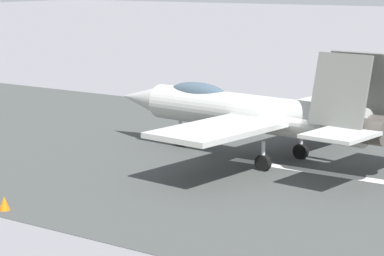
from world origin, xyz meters
name	(u,v)px	position (x,y,z in m)	size (l,w,h in m)	color
ground_plane	(287,168)	(0.00, 0.00, 0.00)	(400.00, 400.00, 0.00)	slate
runway_strip	(288,168)	(-0.02, 0.00, 0.01)	(240.00, 26.00, 0.02)	#3E4140
fighter_jet	(254,112)	(2.18, -0.59, 2.37)	(16.63, 14.42, 5.56)	#AFB1AD
marker_cone_mid	(4,203)	(5.66, 12.29, 0.28)	(0.44, 0.44, 0.55)	orange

